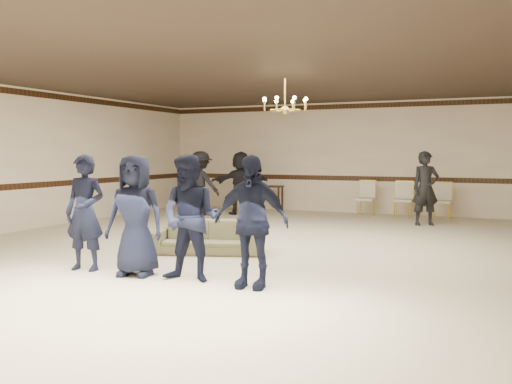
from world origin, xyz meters
TOP-DOWN VIEW (x-y plane):
  - room at (0.00, 0.00)m, footprint 12.01×14.01m
  - chair_rail at (0.00, 6.99)m, footprint 12.00×0.02m
  - crown_molding at (0.00, 6.99)m, footprint 12.00×0.02m
  - chandelier at (0.00, 1.00)m, footprint 0.94×0.94m
  - boy_a at (-1.81, -2.55)m, footprint 0.67×0.49m
  - boy_b at (-0.91, -2.55)m, footprint 0.93×0.70m
  - boy_c at (-0.01, -2.55)m, footprint 0.88×0.71m
  - boy_d at (0.89, -2.55)m, footprint 1.03×0.47m
  - settee at (-0.85, -0.55)m, footprint 2.08×1.34m
  - adult_left at (-3.88, 4.59)m, footprint 1.22×0.79m
  - adult_mid at (-2.98, 5.29)m, footprint 1.64×1.41m
  - adult_right at (2.12, 4.89)m, footprint 0.77×0.69m
  - banquet_chair_left at (0.38, 6.24)m, footprint 0.48×0.48m
  - banquet_chair_mid at (1.38, 6.24)m, footprint 0.50×0.50m
  - banquet_chair_right at (2.38, 6.24)m, footprint 0.49×0.49m
  - console_table at (-2.62, 6.44)m, footprint 0.94×0.45m

SIDE VIEW (x-z plane):
  - settee at x=-0.85m, z-range 0.00..0.57m
  - console_table at x=-2.62m, z-range 0.00..0.77m
  - banquet_chair_left at x=0.38m, z-range 0.00..0.96m
  - banquet_chair_mid at x=1.38m, z-range 0.00..0.96m
  - banquet_chair_right at x=2.38m, z-range 0.00..0.96m
  - boy_a at x=-1.81m, z-range 0.00..1.72m
  - boy_b at x=-0.91m, z-range 0.00..1.72m
  - boy_c at x=-0.01m, z-range 0.00..1.72m
  - boy_d at x=0.89m, z-range 0.00..1.72m
  - adult_left at x=-3.88m, z-range 0.00..1.78m
  - adult_mid at x=-2.98m, z-range 0.00..1.78m
  - adult_right at x=2.12m, z-range 0.00..1.78m
  - chair_rail at x=0.00m, z-range 0.93..1.07m
  - room at x=0.00m, z-range -0.01..3.20m
  - chandelier at x=0.00m, z-range 2.43..3.32m
  - crown_molding at x=0.00m, z-range 3.01..3.15m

